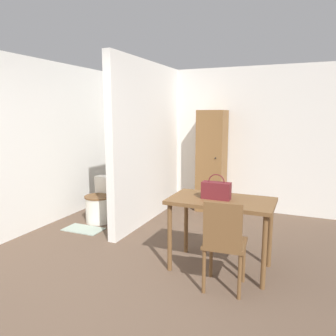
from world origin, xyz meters
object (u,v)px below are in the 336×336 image
object	(u,v)px
wooden_cabinet	(212,161)
wooden_chair	(224,242)
dining_table	(221,208)
handbag	(216,190)
toilet	(101,203)

from	to	relation	value
wooden_cabinet	wooden_chair	bearing A→B (deg)	-71.74
dining_table	wooden_chair	bearing A→B (deg)	-72.17
handbag	wooden_cabinet	size ratio (longest dim) A/B	0.17
dining_table	toilet	bearing A→B (deg)	158.34
wooden_chair	toilet	world-z (taller)	wooden_chair
handbag	toilet	bearing A→B (deg)	157.49
dining_table	wooden_chair	size ratio (longest dim) A/B	1.22
dining_table	toilet	size ratio (longest dim) A/B	1.62
dining_table	toilet	xyz separation A→B (m)	(-2.18, 0.86, -0.41)
toilet	handbag	size ratio (longest dim) A/B	2.24
dining_table	handbag	distance (m)	0.21
wooden_cabinet	toilet	bearing A→B (deg)	-138.51
toilet	handbag	world-z (taller)	handbag
dining_table	handbag	world-z (taller)	handbag
wooden_chair	wooden_cabinet	bearing A→B (deg)	104.14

